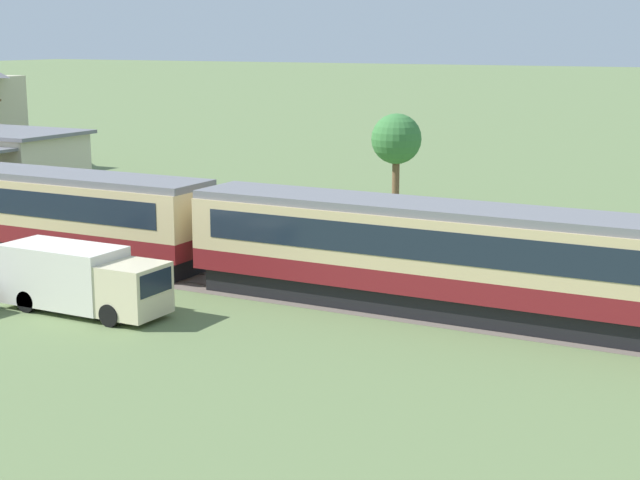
% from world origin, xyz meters
% --- Properties ---
extents(ground_plane, '(600.00, 600.00, 0.00)m').
position_xyz_m(ground_plane, '(0.00, 0.00, 0.00)').
color(ground_plane, '#607547').
extents(passenger_train, '(89.25, 3.15, 3.96)m').
position_xyz_m(passenger_train, '(-13.59, -0.98, 2.20)').
color(passenger_train, maroon).
rests_on(passenger_train, ground_plane).
extents(railway_track, '(132.67, 3.60, 0.04)m').
position_xyz_m(railway_track, '(-7.04, -0.98, 0.01)').
color(railway_track, '#665B51').
rests_on(railway_track, ground_plane).
extents(station_building, '(9.30, 7.25, 4.56)m').
position_xyz_m(station_building, '(-33.76, 7.40, 2.31)').
color(station_building, beige).
rests_on(station_building, ground_plane).
extents(delivery_truck_cream, '(6.41, 2.16, 2.38)m').
position_xyz_m(delivery_truck_cream, '(-15.12, -6.99, 1.24)').
color(delivery_truck_cream, beige).
rests_on(delivery_truck_cream, ground_plane).
extents(yard_tree_0, '(2.97, 2.97, 5.39)m').
position_xyz_m(yard_tree_0, '(-14.49, 19.58, 3.86)').
color(yard_tree_0, brown).
rests_on(yard_tree_0, ground_plane).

